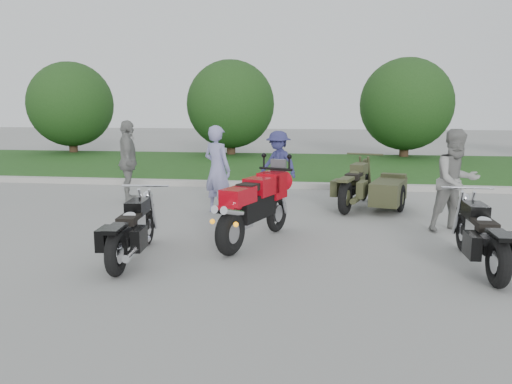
# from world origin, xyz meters

# --- Properties ---
(ground) EXTENTS (80.00, 80.00, 0.00)m
(ground) POSITION_xyz_m (0.00, 0.00, 0.00)
(ground) COLOR #9A9A95
(ground) RESTS_ON ground
(curb) EXTENTS (60.00, 0.30, 0.15)m
(curb) POSITION_xyz_m (0.00, 6.00, 0.07)
(curb) COLOR #ACA8A1
(curb) RESTS_ON ground
(grass_strip) EXTENTS (60.00, 8.00, 0.14)m
(grass_strip) POSITION_xyz_m (0.00, 10.15, 0.07)
(grass_strip) COLOR #2A6221
(grass_strip) RESTS_ON ground
(tree_far_left) EXTENTS (3.60, 3.60, 4.00)m
(tree_far_left) POSITION_xyz_m (-10.00, 13.50, 2.19)
(tree_far_left) COLOR #3F2B1C
(tree_far_left) RESTS_ON ground
(tree_mid_left) EXTENTS (3.60, 3.60, 4.00)m
(tree_mid_left) POSITION_xyz_m (-3.00, 13.50, 2.19)
(tree_mid_left) COLOR #3F2B1C
(tree_mid_left) RESTS_ON ground
(tree_mid_right) EXTENTS (3.60, 3.60, 4.00)m
(tree_mid_right) POSITION_xyz_m (4.00, 13.50, 2.19)
(tree_mid_right) COLOR #3F2B1C
(tree_mid_right) RESTS_ON ground
(sportbike_red) EXTENTS (0.94, 2.14, 1.05)m
(sportbike_red) POSITION_xyz_m (-0.17, 0.59, 0.62)
(sportbike_red) COLOR black
(sportbike_red) RESTS_ON ground
(cruiser_left) EXTENTS (0.44, 2.06, 0.79)m
(cruiser_left) POSITION_xyz_m (-1.73, -0.53, 0.40)
(cruiser_left) COLOR black
(cruiser_left) RESTS_ON ground
(cruiser_right) EXTENTS (0.35, 2.12, 0.82)m
(cruiser_right) POSITION_xyz_m (2.97, -0.27, 0.42)
(cruiser_right) COLOR black
(cruiser_right) RESTS_ON ground
(cruiser_sidecar) EXTENTS (1.53, 2.29, 0.90)m
(cruiser_sidecar) POSITION_xyz_m (1.93, 3.49, 0.42)
(cruiser_sidecar) COLOR black
(cruiser_sidecar) RESTS_ON ground
(person_stripe) EXTENTS (0.77, 0.69, 1.76)m
(person_stripe) POSITION_xyz_m (-1.24, 2.78, 0.88)
(person_stripe) COLOR #8686B6
(person_stripe) RESTS_ON ground
(person_grey) EXTENTS (1.04, 0.93, 1.76)m
(person_grey) POSITION_xyz_m (3.12, 1.81, 0.88)
(person_grey) COLOR gray
(person_grey) RESTS_ON ground
(person_denim) EXTENTS (1.16, 1.02, 1.56)m
(person_denim) POSITION_xyz_m (-0.19, 4.74, 0.78)
(person_denim) COLOR navy
(person_denim) RESTS_ON ground
(person_back) EXTENTS (0.82, 1.16, 1.83)m
(person_back) POSITION_xyz_m (-3.44, 3.59, 0.91)
(person_back) COLOR gray
(person_back) RESTS_ON ground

